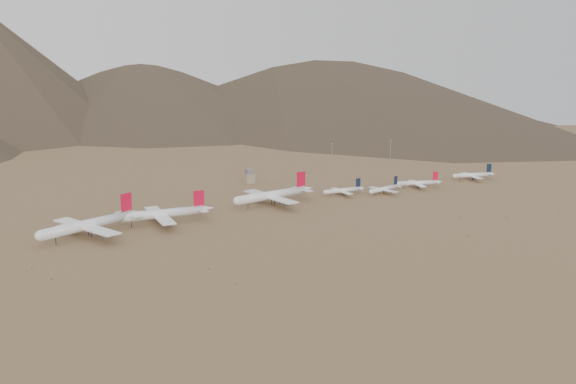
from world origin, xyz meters
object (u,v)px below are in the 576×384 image
control_tower (249,177)px  narrowbody_a (343,190)px  narrowbody_b (385,189)px  widebody_west (88,224)px  widebody_east (272,195)px  widebody_centre (162,214)px

control_tower → narrowbody_a: bearing=-62.6°
narrowbody_b → widebody_west: bearing=169.7°
narrowbody_a → narrowbody_b: size_ratio=1.01×
narrowbody_a → narrowbody_b: bearing=-16.0°
widebody_east → control_tower: bearing=66.8°
narrowbody_a → control_tower: size_ratio=3.17×
widebody_west → widebody_centre: (48.88, 6.41, -0.80)m
widebody_west → widebody_centre: size_ratio=1.06×
narrowbody_a → control_tower: bearing=121.6°
widebody_east → narrowbody_b: 97.51m
widebody_centre → narrowbody_a: size_ratio=1.79×
widebody_west → narrowbody_a: (202.83, 18.16, -3.69)m
widebody_centre → control_tower: 145.70m
narrowbody_b → control_tower: bearing=116.6°
widebody_centre → narrowbody_a: bearing=9.3°
control_tower → widebody_east: bearing=-105.2°
widebody_centre → narrowbody_b: (185.90, -0.03, -2.86)m
widebody_centre → narrowbody_b: widebody_centre is taller
narrowbody_b → control_tower: size_ratio=3.14×
widebody_west → control_tower: (160.38, 100.18, -2.44)m
widebody_west → narrowbody_b: (234.77, 6.38, -3.67)m
widebody_west → widebody_east: widebody_west is taller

